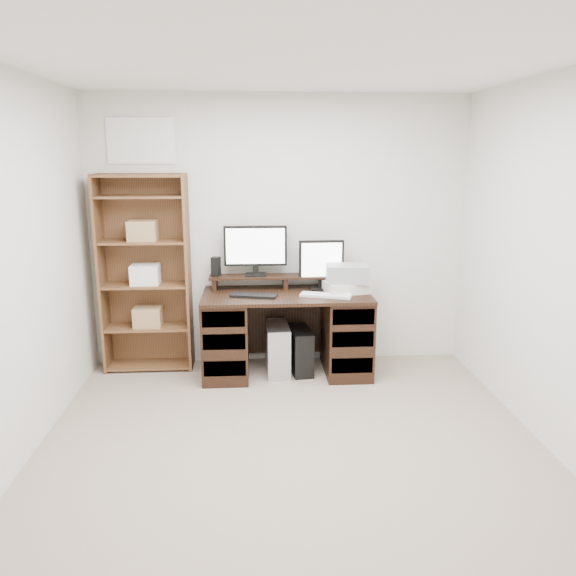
{
  "coord_description": "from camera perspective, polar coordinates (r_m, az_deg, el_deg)",
  "views": [
    {
      "loc": [
        -0.25,
        -3.22,
        1.97
      ],
      "look_at": [
        0.05,
        1.43,
        0.85
      ],
      "focal_mm": 35.0,
      "sensor_mm": 36.0,
      "label": 1
    }
  ],
  "objects": [
    {
      "name": "speaker",
      "position": [
        5.2,
        -7.34,
        2.18
      ],
      "size": [
        0.09,
        0.09,
        0.18
      ],
      "primitive_type": "cube",
      "rotation": [
        0.0,
        0.0,
        -0.35
      ],
      "color": "black",
      "rests_on": "riser_shelf"
    },
    {
      "name": "riser_shelf",
      "position": [
        5.2,
        -0.29,
        1.01
      ],
      "size": [
        1.4,
        0.22,
        0.12
      ],
      "color": "black",
      "rests_on": "desk"
    },
    {
      "name": "monitor_wide",
      "position": [
        5.17,
        -3.33,
        4.1
      ],
      "size": [
        0.58,
        0.15,
        0.46
      ],
      "rotation": [
        0.0,
        0.0,
        -0.02
      ],
      "color": "black",
      "rests_on": "riser_shelf"
    },
    {
      "name": "monitor_small",
      "position": [
        5.15,
        3.41,
        2.6
      ],
      "size": [
        0.41,
        0.16,
        0.45
      ],
      "rotation": [
        0.0,
        0.0,
        0.03
      ],
      "color": "black",
      "rests_on": "desk"
    },
    {
      "name": "desk",
      "position": [
        5.12,
        -0.15,
        -4.46
      ],
      "size": [
        1.5,
        0.7,
        0.75
      ],
      "color": "black",
      "rests_on": "ground"
    },
    {
      "name": "tower_black",
      "position": [
        5.2,
        1.27,
        -6.36
      ],
      "size": [
        0.22,
        0.42,
        0.41
      ],
      "rotation": [
        0.0,
        0.0,
        0.12
      ],
      "color": "black",
      "rests_on": "ground"
    },
    {
      "name": "tower_silver",
      "position": [
        5.17,
        -1.07,
        -6.18
      ],
      "size": [
        0.22,
        0.46,
        0.46
      ],
      "primitive_type": "cube",
      "rotation": [
        0.0,
        0.0,
        0.04
      ],
      "color": "#B3B5BB",
      "rests_on": "ground"
    },
    {
      "name": "room",
      "position": [
        3.31,
        0.7,
        0.95
      ],
      "size": [
        3.54,
        4.04,
        2.54
      ],
      "color": "gray",
      "rests_on": "ground"
    },
    {
      "name": "mouse",
      "position": [
        4.97,
        6.03,
        -0.57
      ],
      "size": [
        0.1,
        0.08,
        0.03
      ],
      "primitive_type": "ellipsoid",
      "rotation": [
        0.0,
        0.0,
        0.34
      ],
      "color": "silver",
      "rests_on": "desk"
    },
    {
      "name": "basket",
      "position": [
        5.06,
        6.01,
        1.48
      ],
      "size": [
        0.39,
        0.29,
        0.16
      ],
      "primitive_type": "cube",
      "rotation": [
        0.0,
        0.0,
        -0.07
      ],
      "color": "gray",
      "rests_on": "printer"
    },
    {
      "name": "printer",
      "position": [
        5.08,
        5.97,
        0.1
      ],
      "size": [
        0.43,
        0.36,
        0.09
      ],
      "primitive_type": "cube",
      "rotation": [
        0.0,
        0.0,
        0.23
      ],
      "color": "beige",
      "rests_on": "desk"
    },
    {
      "name": "keyboard_white",
      "position": [
        4.92,
        3.88,
        -0.76
      ],
      "size": [
        0.47,
        0.27,
        0.02
      ],
      "primitive_type": "cube",
      "rotation": [
        0.0,
        0.0,
        -0.32
      ],
      "color": "silver",
      "rests_on": "desk"
    },
    {
      "name": "bookshelf",
      "position": [
        5.28,
        -14.25,
        1.59
      ],
      "size": [
        0.8,
        0.3,
        1.8
      ],
      "color": "brown",
      "rests_on": "ground"
    },
    {
      "name": "keyboard_black",
      "position": [
        4.91,
        -3.51,
        -0.77
      ],
      "size": [
        0.42,
        0.23,
        0.02
      ],
      "primitive_type": "cube",
      "rotation": [
        0.0,
        0.0,
        -0.24
      ],
      "color": "black",
      "rests_on": "desk"
    }
  ]
}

